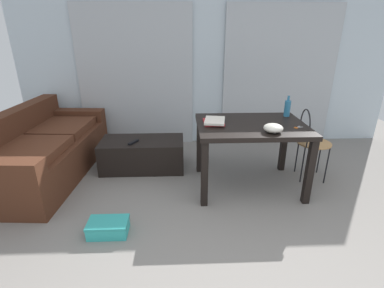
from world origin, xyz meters
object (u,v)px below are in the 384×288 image
object	(u,v)px
wire_chair	(310,136)
bottle_near	(287,108)
craft_table	(251,133)
book_stack	(214,121)
shoebox	(108,227)
scissors	(297,127)
bowl	(273,128)
coffee_table	(143,154)
tv_remote_primary	(133,142)
couch	(43,151)

from	to	relation	value
wire_chair	bottle_near	distance (m)	0.43
craft_table	book_stack	world-z (taller)	book_stack
shoebox	scissors	bearing A→B (deg)	19.40
bottle_near	bowl	size ratio (longest dim) A/B	1.26
coffee_table	craft_table	distance (m)	1.44
bowl	book_stack	xyz separation A→B (m)	(-0.55, 0.31, -0.02)
bottle_near	shoebox	world-z (taller)	bottle_near
bottle_near	tv_remote_primary	xyz separation A→B (m)	(-1.85, 0.14, -0.45)
coffee_table	book_stack	distance (m)	1.15
scissors	couch	bearing A→B (deg)	169.79
wire_chair	bottle_near	bearing A→B (deg)	158.63
wire_chair	bowl	bearing A→B (deg)	-142.98
couch	coffee_table	bearing A→B (deg)	6.28
scissors	tv_remote_primary	size ratio (longest dim) A/B	0.58
scissors	tv_remote_primary	xyz separation A→B (m)	(-1.81, 0.56, -0.36)
bottle_near	scissors	xyz separation A→B (m)	(-0.03, -0.43, -0.10)
bowl	tv_remote_primary	distance (m)	1.71
shoebox	craft_table	bearing A→B (deg)	29.60
wire_chair	scissors	distance (m)	0.49
wire_chair	bottle_near	world-z (taller)	bottle_near
book_stack	tv_remote_primary	world-z (taller)	book_stack
craft_table	wire_chair	bearing A→B (deg)	12.72
tv_remote_primary	bottle_near	bearing A→B (deg)	24.09
couch	book_stack	bearing A→B (deg)	-9.57
bottle_near	couch	bearing A→B (deg)	178.05
bottle_near	scissors	distance (m)	0.44
book_stack	couch	bearing A→B (deg)	170.43
craft_table	wire_chair	size ratio (longest dim) A/B	1.36
coffee_table	bowl	xyz separation A→B (m)	(1.42, -0.79, 0.61)
couch	book_stack	size ratio (longest dim) A/B	6.30
tv_remote_primary	wire_chair	bearing A→B (deg)	21.80
book_stack	shoebox	distance (m)	1.51
bowl	shoebox	xyz separation A→B (m)	(-1.58, -0.53, -0.74)
craft_table	tv_remote_primary	size ratio (longest dim) A/B	6.87
couch	coffee_table	xyz separation A→B (m)	(1.20, 0.13, -0.12)
wire_chair	shoebox	bearing A→B (deg)	-155.76
couch	craft_table	bearing A→B (deg)	-8.62
coffee_table	bowl	bearing A→B (deg)	-29.19
couch	shoebox	xyz separation A→B (m)	(1.05, -1.19, -0.25)
bowl	book_stack	world-z (taller)	bowl
bottle_near	tv_remote_primary	bearing A→B (deg)	175.74
tv_remote_primary	book_stack	bearing A→B (deg)	6.47
coffee_table	bowl	distance (m)	1.74
wire_chair	tv_remote_primary	world-z (taller)	wire_chair
craft_table	bowl	world-z (taller)	bowl
wire_chair	bowl	xyz separation A→B (m)	(-0.60, -0.45, 0.27)
wire_chair	scissors	bearing A→B (deg)	-133.36
bowl	bottle_near	bearing A→B (deg)	59.22
coffee_table	bottle_near	xyz separation A→B (m)	(1.75, -0.23, 0.66)
scissors	shoebox	bearing A→B (deg)	-160.60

